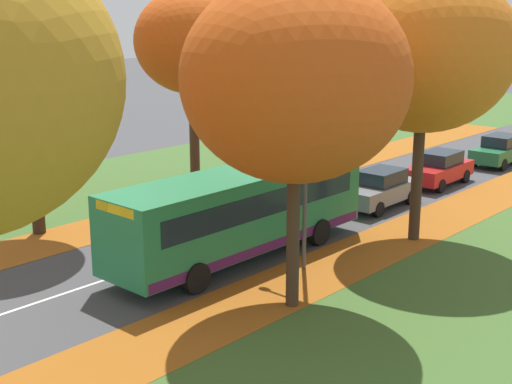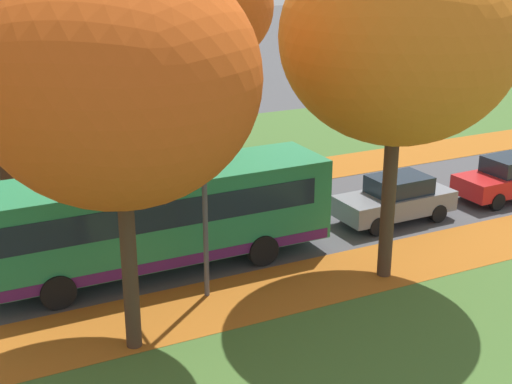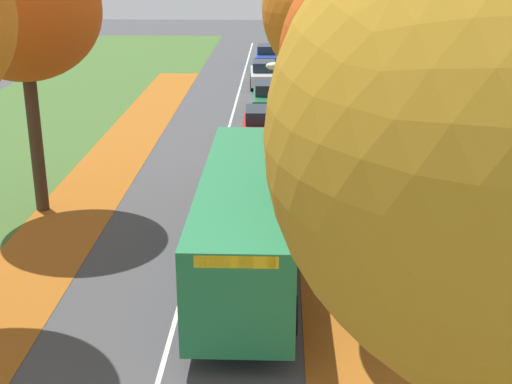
# 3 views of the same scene
# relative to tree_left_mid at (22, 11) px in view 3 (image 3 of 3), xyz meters

# --- Properties ---
(leaf_litter_left) EXTENTS (2.80, 60.00, 0.00)m
(leaf_litter_left) POSITION_rel_tree_left_mid_xyz_m (1.17, -2.85, -6.85)
(leaf_litter_left) COLOR #9E5619
(leaf_litter_left) RESTS_ON grass_verge_left
(grass_verge_right) EXTENTS (12.00, 90.00, 0.01)m
(grass_verge_right) POSITION_rel_tree_left_mid_xyz_m (14.97, 3.15, -6.86)
(grass_verge_right) COLOR #3D6028
(grass_verge_right) RESTS_ON ground
(leaf_litter_right) EXTENTS (2.80, 60.00, 0.00)m
(leaf_litter_right) POSITION_rel_tree_left_mid_xyz_m (10.37, -2.85, -6.85)
(leaf_litter_right) COLOR #9E5619
(leaf_litter_right) RESTS_ON grass_verge_right
(road_centre_line) EXTENTS (0.12, 80.00, 0.01)m
(road_centre_line) POSITION_rel_tree_left_mid_xyz_m (5.77, 3.15, -6.86)
(road_centre_line) COLOR silver
(road_centre_line) RESTS_ON ground
(tree_left_mid) EXTENTS (5.11, 5.11, 9.20)m
(tree_left_mid) POSITION_rel_tree_left_mid_xyz_m (0.00, 0.00, 0.00)
(tree_left_mid) COLOR #422D1E
(tree_left_mid) RESTS_ON ground
(tree_right_near) EXTENTS (6.20, 6.20, 9.28)m
(tree_right_near) POSITION_rel_tree_left_mid_xyz_m (11.39, -6.87, -0.38)
(tree_right_near) COLOR #422D1E
(tree_right_near) RESTS_ON ground
(tree_right_mid) EXTENTS (6.35, 6.35, 9.74)m
(tree_right_mid) POSITION_rel_tree_left_mid_xyz_m (10.89, 0.85, 0.01)
(tree_right_mid) COLOR #422D1E
(tree_right_mid) RESTS_ON ground
(streetlamp_right) EXTENTS (1.89, 0.28, 6.00)m
(streetlamp_right) POSITION_rel_tree_left_mid_xyz_m (9.44, -4.29, -3.12)
(streetlamp_right) COLOR #47474C
(streetlamp_right) RESTS_ON ground
(bus) EXTENTS (2.68, 10.40, 2.98)m
(bus) POSITION_rel_tree_left_mid_xyz_m (7.49, -4.90, -5.16)
(bus) COLOR #237A47
(bus) RESTS_ON ground
(car_grey_lead) EXTENTS (1.85, 4.23, 1.62)m
(car_grey_lead) POSITION_rel_tree_left_mid_xyz_m (7.53, 3.74, -6.05)
(car_grey_lead) COLOR slate
(car_grey_lead) RESTS_ON ground
(car_red_following) EXTENTS (1.87, 4.24, 1.62)m
(car_red_following) POSITION_rel_tree_left_mid_xyz_m (7.50, 9.04, -6.05)
(car_red_following) COLOR #B21919
(car_red_following) RESTS_ON ground
(car_green_third_in_line) EXTENTS (1.85, 4.23, 1.62)m
(car_green_third_in_line) POSITION_rel_tree_left_mid_xyz_m (7.73, 15.37, -6.05)
(car_green_third_in_line) COLOR #1E6038
(car_green_third_in_line) RESTS_ON ground
(car_silver_fourth_in_line) EXTENTS (1.94, 4.28, 1.62)m
(car_silver_fourth_in_line) POSITION_rel_tree_left_mid_xyz_m (7.30, 22.62, -6.05)
(car_silver_fourth_in_line) COLOR #B7BABF
(car_silver_fourth_in_line) RESTS_ON ground
(car_blue_trailing) EXTENTS (1.79, 4.20, 1.62)m
(car_blue_trailing) POSITION_rel_tree_left_mid_xyz_m (7.39, 30.13, -6.05)
(car_blue_trailing) COLOR #233D9E
(car_blue_trailing) RESTS_ON ground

